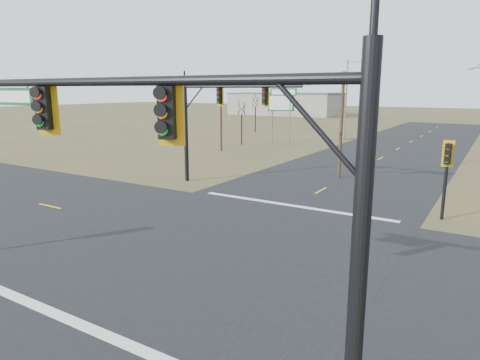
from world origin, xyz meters
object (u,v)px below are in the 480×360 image
(utility_pole_far, at_px, (221,112))
(bare_tree_a, at_px, (242,108))
(mast_arm_near, at_px, (183,154))
(highway_sign, at_px, (281,109))
(utility_pole_near, at_px, (341,123))
(bare_tree_b, at_px, (255,100))
(pedestal_signal_ne, at_px, (447,162))
(mast_arm_far, at_px, (218,109))
(streetlight_c, at_px, (348,96))

(utility_pole_far, height_order, bare_tree_a, utility_pole_far)
(mast_arm_near, relative_size, bare_tree_a, 1.89)
(mast_arm_near, relative_size, highway_sign, 1.78)
(utility_pole_near, xyz_separation_m, bare_tree_b, (-23.16, 27.75, 0.79))
(bare_tree_b, bearing_deg, highway_sign, -48.02)
(pedestal_signal_ne, xyz_separation_m, bare_tree_a, (-25.04, 21.04, 1.43))
(mast_arm_near, relative_size, mast_arm_far, 1.17)
(utility_pole_far, xyz_separation_m, streetlight_c, (8.94, 15.81, 1.59))
(pedestal_signal_ne, distance_m, utility_pole_near, 11.23)
(mast_arm_near, relative_size, utility_pole_near, 1.35)
(bare_tree_b, bearing_deg, streetlight_c, -15.34)
(pedestal_signal_ne, bearing_deg, utility_pole_far, 140.85)
(utility_pole_far, xyz_separation_m, bare_tree_a, (-0.93, 5.85, 0.29))
(highway_sign, height_order, streetlight_c, streetlight_c)
(pedestal_signal_ne, bearing_deg, bare_tree_b, 124.51)
(utility_pole_near, xyz_separation_m, highway_sign, (-13.32, 16.81, 0.08))
(mast_arm_far, relative_size, streetlight_c, 0.89)
(bare_tree_b, bearing_deg, mast_arm_near, -61.82)
(mast_arm_far, bearing_deg, utility_pole_far, 137.51)
(utility_pole_near, xyz_separation_m, streetlight_c, (-7.04, 23.33, 1.61))
(mast_arm_near, xyz_separation_m, streetlight_c, (-12.03, 48.11, 0.40))
(highway_sign, bearing_deg, utility_pole_far, -122.67)
(utility_pole_far, bearing_deg, bare_tree_a, 99.03)
(mast_arm_near, distance_m, utility_pole_near, 25.30)
(pedestal_signal_ne, bearing_deg, mast_arm_near, -107.35)
(highway_sign, xyz_separation_m, streetlight_c, (6.28, 6.52, 1.53))
(pedestal_signal_ne, height_order, highway_sign, highway_sign)
(streetlight_c, distance_m, bare_tree_b, 16.73)
(mast_arm_far, distance_m, streetlight_c, 30.23)
(mast_arm_far, bearing_deg, streetlight_c, 105.11)
(pedestal_signal_ne, bearing_deg, highway_sign, 124.27)
(bare_tree_b, bearing_deg, mast_arm_far, -64.22)
(pedestal_signal_ne, relative_size, utility_pole_near, 0.53)
(utility_pole_near, bearing_deg, mast_arm_near, -78.63)
(pedestal_signal_ne, xyz_separation_m, utility_pole_far, (-24.11, 15.19, 1.13))
(utility_pole_near, height_order, utility_pole_far, utility_pole_far)
(streetlight_c, distance_m, bare_tree_a, 14.09)
(utility_pole_near, relative_size, streetlight_c, 0.77)
(utility_pole_near, relative_size, bare_tree_a, 1.40)
(streetlight_c, bearing_deg, utility_pole_far, -101.62)
(utility_pole_far, bearing_deg, streetlight_c, 60.51)
(mast_arm_far, bearing_deg, bare_tree_a, 131.32)
(mast_arm_far, distance_m, utility_pole_near, 9.49)
(mast_arm_far, height_order, highway_sign, mast_arm_far)
(utility_pole_near, relative_size, highway_sign, 1.32)
(utility_pole_far, bearing_deg, pedestal_signal_ne, -32.21)
(utility_pole_near, distance_m, streetlight_c, 24.42)
(mast_arm_far, distance_m, pedestal_signal_ne, 14.75)
(pedestal_signal_ne, distance_m, bare_tree_a, 32.74)
(mast_arm_far, xyz_separation_m, utility_pole_near, (6.43, 6.88, -1.18))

